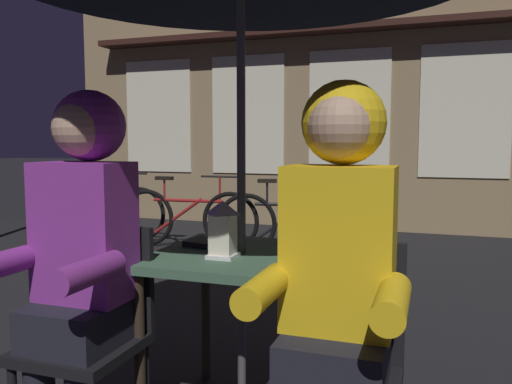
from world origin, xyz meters
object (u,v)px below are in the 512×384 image
(cafe_table, at_px, (242,276))
(bicycle_second, at_px, (188,218))
(person_left_hooded, at_px, (80,238))
(person_right_hooded, at_px, (338,257))
(chair_left, at_px, (93,326))
(bicycle_third, at_px, (293,223))
(book, at_px, (210,243))
(bicycle_nearest, at_px, (102,211))
(lantern, at_px, (223,228))
(chair_right, at_px, (339,360))

(cafe_table, relative_size, bicycle_second, 0.44)
(person_left_hooded, distance_m, person_right_hooded, 0.96)
(chair_left, distance_m, bicycle_second, 3.86)
(person_left_hooded, bearing_deg, chair_left, 90.00)
(chair_left, bearing_deg, bicycle_third, 92.41)
(person_right_hooded, height_order, book, person_right_hooded)
(bicycle_nearest, relative_size, book, 8.38)
(bicycle_nearest, distance_m, book, 4.46)
(book, bearing_deg, lantern, -43.36)
(chair_right, distance_m, bicycle_second, 4.30)
(bicycle_third, relative_size, book, 8.29)
(chair_left, height_order, chair_right, same)
(person_right_hooded, bearing_deg, chair_left, 176.61)
(chair_left, height_order, person_right_hooded, person_right_hooded)
(chair_right, bearing_deg, cafe_table, 142.45)
(cafe_table, bearing_deg, bicycle_third, 101.01)
(lantern, distance_m, bicycle_second, 3.85)
(chair_right, height_order, bicycle_third, chair_right)
(chair_right, relative_size, person_left_hooded, 0.62)
(bicycle_nearest, bearing_deg, chair_left, -54.82)
(cafe_table, bearing_deg, chair_left, -142.45)
(bicycle_third, bearing_deg, person_right_hooded, -73.17)
(bicycle_nearest, relative_size, bicycle_third, 1.01)
(cafe_table, height_order, person_left_hooded, person_left_hooded)
(lantern, relative_size, person_right_hooded, 0.17)
(chair_right, height_order, person_left_hooded, person_left_hooded)
(cafe_table, distance_m, chair_right, 0.62)
(bicycle_second, distance_m, book, 3.59)
(cafe_table, distance_m, bicycle_third, 3.33)
(lantern, distance_m, bicycle_nearest, 4.72)
(chair_left, relative_size, bicycle_second, 0.52)
(book, bearing_deg, cafe_table, -14.45)
(person_right_hooded, distance_m, bicycle_third, 3.87)
(bicycle_second, xyz_separation_m, book, (1.68, -3.14, 0.41))
(person_right_hooded, bearing_deg, lantern, 149.05)
(person_right_hooded, xyz_separation_m, book, (-0.66, 0.51, -0.09))
(cafe_table, relative_size, lantern, 3.20)
(bicycle_third, distance_m, book, 3.22)
(lantern, bearing_deg, cafe_table, 72.76)
(lantern, distance_m, chair_right, 0.68)
(lantern, relative_size, person_left_hooded, 0.17)
(chair_right, bearing_deg, lantern, 153.92)
(lantern, xyz_separation_m, person_left_hooded, (-0.44, -0.31, -0.01))
(person_right_hooded, bearing_deg, book, 142.50)
(person_left_hooded, relative_size, person_right_hooded, 1.00)
(chair_right, xyz_separation_m, person_left_hooded, (-0.96, -0.06, 0.36))
(chair_left, relative_size, bicycle_third, 0.52)
(person_left_hooded, distance_m, book, 0.60)
(person_right_hooded, xyz_separation_m, bicycle_second, (-2.35, 3.65, -0.50))
(lantern, xyz_separation_m, bicycle_third, (-0.60, 3.37, -0.51))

